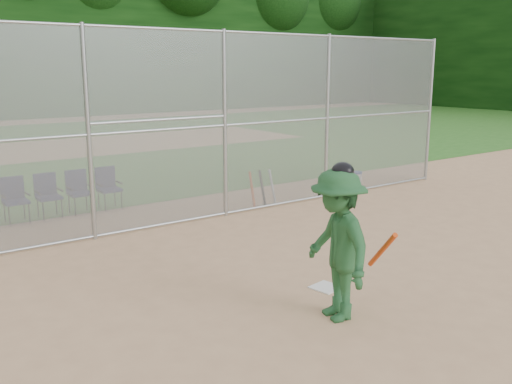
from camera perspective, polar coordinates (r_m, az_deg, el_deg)
ground at (r=8.42m, az=10.29°, el=-10.30°), size 100.00×100.00×0.00m
grass_strip at (r=24.19m, az=-22.34°, el=3.79°), size 100.00×100.00×0.00m
dirt_patch_far at (r=24.19m, az=-22.34°, el=3.80°), size 24.00×24.00×0.00m
backstop_fence at (r=11.82m, az=-7.24°, el=6.69°), size 16.09×0.09×4.00m
home_plate at (r=8.67m, az=7.01°, el=-9.44°), size 0.45×0.45×0.02m
batter_at_plate at (r=7.39m, az=8.14°, el=-5.20°), size 1.07×1.43×2.07m
water_cooler at (r=15.96m, az=9.97°, el=1.30°), size 0.32×0.32×0.41m
spare_bats at (r=13.51m, az=0.63°, el=0.39°), size 0.66×0.31×0.84m
chair_5 at (r=12.98m, az=-22.89°, el=-0.80°), size 0.54×0.52×0.96m
chair_6 at (r=13.15m, az=-19.99°, el=-0.41°), size 0.54×0.52×0.96m
chair_7 at (r=13.35m, az=-17.18°, el=-0.03°), size 0.54×0.52×0.96m
chair_8 at (r=13.58m, az=-14.45°, el=0.34°), size 0.54×0.52×0.96m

